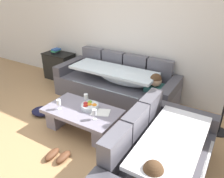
{
  "coord_description": "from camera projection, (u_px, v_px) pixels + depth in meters",
  "views": [
    {
      "loc": [
        2.11,
        -1.88,
        2.22
      ],
      "look_at": [
        0.37,
        1.02,
        0.55
      ],
      "focal_mm": 35.67,
      "sensor_mm": 36.0,
      "label": 1
    }
  ],
  "objects": [
    {
      "name": "ground_plane",
      "position": [
        57.0,
        141.0,
        3.4
      ],
      "size": [
        14.0,
        14.0,
        0.0
      ],
      "primitive_type": "plane",
      "color": "tan"
    },
    {
      "name": "wine_glass_near_left",
      "position": [
        59.0,
        103.0,
        3.47
      ],
      "size": [
        0.07,
        0.07,
        0.17
      ],
      "color": "silver",
      "rests_on": "coffee_table"
    },
    {
      "name": "book_stack_on_cabinet",
      "position": [
        56.0,
        51.0,
        5.31
      ],
      "size": [
        0.18,
        0.21,
        0.1
      ],
      "color": "black",
      "rests_on": "side_cabinet"
    },
    {
      "name": "wine_glass_near_right",
      "position": [
        94.0,
        113.0,
        3.21
      ],
      "size": [
        0.07,
        0.07,
        0.17
      ],
      "color": "silver",
      "rests_on": "coffee_table"
    },
    {
      "name": "open_magazine",
      "position": [
        101.0,
        112.0,
        3.42
      ],
      "size": [
        0.34,
        0.3,
        0.01
      ],
      "primitive_type": "cube",
      "rotation": [
        0.0,
        0.0,
        0.37
      ],
      "color": "white",
      "rests_on": "coffee_table"
    },
    {
      "name": "couch_along_wall",
      "position": [
        117.0,
        85.0,
        4.45
      ],
      "size": [
        2.43,
        0.92,
        0.88
      ],
      "color": "#58555F",
      "rests_on": "ground_plane"
    },
    {
      "name": "fruit_bowl",
      "position": [
        90.0,
        106.0,
        3.52
      ],
      "size": [
        0.28,
        0.28,
        0.1
      ],
      "color": "silver",
      "rests_on": "coffee_table"
    },
    {
      "name": "couch_near_window",
      "position": [
        161.0,
        160.0,
        2.59
      ],
      "size": [
        0.92,
        1.75,
        0.88
      ],
      "rotation": [
        0.0,
        0.0,
        1.57
      ],
      "color": "#58555F",
      "rests_on": "ground_plane"
    },
    {
      "name": "pair_of_shoes",
      "position": [
        58.0,
        156.0,
        3.06
      ],
      "size": [
        0.3,
        0.32,
        0.09
      ],
      "color": "#59331E",
      "rests_on": "ground_plane"
    },
    {
      "name": "crumpled_garment",
      "position": [
        43.0,
        111.0,
        4.06
      ],
      "size": [
        0.5,
        0.46,
        0.12
      ],
      "primitive_type": "ellipsoid",
      "rotation": [
        0.0,
        0.0,
        0.43
      ],
      "color": "#191933",
      "rests_on": "ground_plane"
    },
    {
      "name": "wine_glass_far_back",
      "position": [
        86.0,
        97.0,
        3.64
      ],
      "size": [
        0.07,
        0.07,
        0.17
      ],
      "color": "silver",
      "rests_on": "coffee_table"
    },
    {
      "name": "coffee_table",
      "position": [
        83.0,
        117.0,
        3.56
      ],
      "size": [
        1.2,
        0.68,
        0.38
      ],
      "color": "gray",
      "rests_on": "ground_plane"
    },
    {
      "name": "side_cabinet",
      "position": [
        60.0,
        66.0,
        5.44
      ],
      "size": [
        0.72,
        0.44,
        0.64
      ],
      "color": "black",
      "rests_on": "ground_plane"
    },
    {
      "name": "back_wall",
      "position": [
        125.0,
        28.0,
        4.46
      ],
      "size": [
        9.0,
        0.1,
        2.7
      ],
      "primitive_type": "cube",
      "color": "silver",
      "rests_on": "ground_plane"
    }
  ]
}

